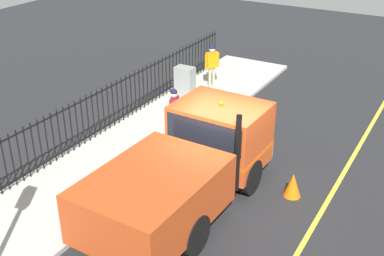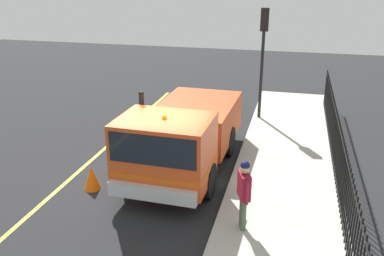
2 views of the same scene
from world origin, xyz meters
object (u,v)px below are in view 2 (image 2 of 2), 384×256
(work_truck, at_px, (182,134))
(worker_standing, at_px, (244,188))
(traffic_cone, at_px, (92,178))
(traffic_light_near, at_px, (263,42))

(work_truck, distance_m, worker_standing, 3.36)
(work_truck, height_order, worker_standing, work_truck)
(work_truck, xyz_separation_m, traffic_cone, (-2.14, -1.56, -0.89))
(traffic_light_near, height_order, traffic_cone, traffic_light_near)
(worker_standing, height_order, traffic_light_near, traffic_light_near)
(worker_standing, xyz_separation_m, traffic_cone, (-4.28, 1.04, -0.82))
(work_truck, relative_size, worker_standing, 3.56)
(work_truck, distance_m, traffic_cone, 2.79)
(work_truck, bearing_deg, worker_standing, 131.06)
(work_truck, relative_size, traffic_cone, 9.07)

